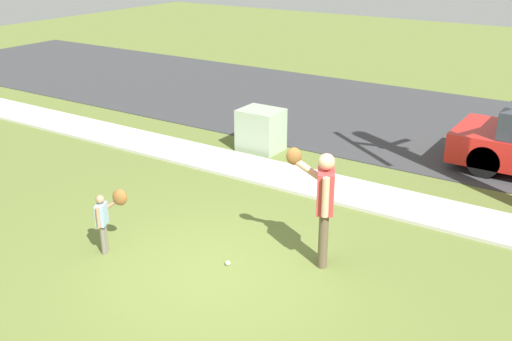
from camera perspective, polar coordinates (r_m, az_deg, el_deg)
The scene contains 7 objects.
ground_plane at distance 11.32m, azimuth 6.85°, elevation -1.89°, with size 48.00×48.00×0.00m, color olive.
sidewalk_strip at distance 11.39m, azimuth 7.08°, elevation -1.59°, with size 36.00×1.20×0.06m, color beige.
road_surface at distance 15.79m, azimuth 15.24°, elevation 4.39°, with size 36.00×6.80×0.02m, color #38383A.
person_adult at distance 8.43m, azimuth 6.29°, elevation -2.57°, with size 0.85×0.55×1.71m.
person_child at distance 9.13m, azimuth -13.93°, elevation -3.90°, with size 0.40×0.51×0.99m.
baseball at distance 8.80m, azimuth -2.70°, elevation -8.80°, with size 0.07×0.07×0.07m, color white.
utility_cabinet at distance 13.19m, azimuth 0.47°, elevation 3.88°, with size 0.90×0.75×0.93m, color #9EB293.
Camera 1 is at (4.51, -5.86, 4.49)m, focal length 42.05 mm.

